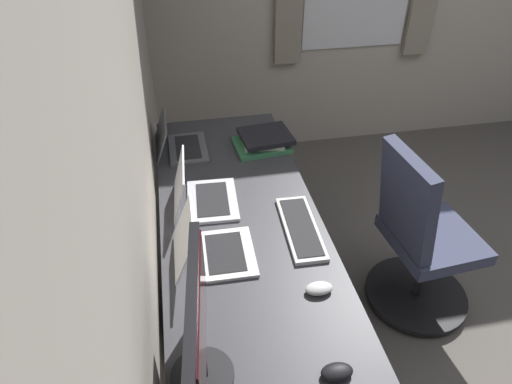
{
  "coord_description": "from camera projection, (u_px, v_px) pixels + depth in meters",
  "views": [
    {
      "loc": [
        -1.2,
        2.0,
        2.04
      ],
      "look_at": [
        0.23,
        1.73,
        0.95
      ],
      "focal_mm": 31.91,
      "sensor_mm": 36.0,
      "label": 1
    }
  ],
  "objects": [
    {
      "name": "mouse_main",
      "position": [
        319.0,
        288.0,
        1.68
      ],
      "size": [
        0.06,
        0.1,
        0.03
      ],
      "primitive_type": "ellipsoid",
      "color": "silver",
      "rests_on": "desk"
    },
    {
      "name": "desk",
      "position": [
        245.0,
        245.0,
        1.98
      ],
      "size": [
        2.16,
        0.71,
        0.73
      ],
      "color": "#38383D",
      "rests_on": "ground"
    },
    {
      "name": "laptop_center",
      "position": [
        209.0,
        248.0,
        1.81
      ],
      "size": [
        0.29,
        0.33,
        0.22
      ],
      "color": "white",
      "rests_on": "desk"
    },
    {
      "name": "mouse_spare",
      "position": [
        337.0,
        372.0,
        1.41
      ],
      "size": [
        0.06,
        0.1,
        0.03
      ],
      "primitive_type": "ellipsoid",
      "color": "black",
      "rests_on": "desk"
    },
    {
      "name": "laptop_left",
      "position": [
        177.0,
        143.0,
        2.46
      ],
      "size": [
        0.32,
        0.28,
        0.2
      ],
      "color": "#595B60",
      "rests_on": "desk"
    },
    {
      "name": "drawer_pedestal",
      "position": [
        251.0,
        344.0,
        1.95
      ],
      "size": [
        0.4,
        0.51,
        0.69
      ],
      "color": "#38383D",
      "rests_on": "ground"
    },
    {
      "name": "monitor_primary",
      "position": [
        198.0,
        329.0,
        1.28
      ],
      "size": [
        0.54,
        0.2,
        0.41
      ],
      "color": "black",
      "rests_on": "desk"
    },
    {
      "name": "book_stack_near",
      "position": [
        264.0,
        141.0,
        2.5
      ],
      "size": [
        0.27,
        0.33,
        0.08
      ],
      "color": "#3D8456",
      "rests_on": "desk"
    },
    {
      "name": "wall_back",
      "position": [
        115.0,
        161.0,
        1.36
      ],
      "size": [
        4.86,
        0.1,
        2.6
      ],
      "primitive_type": "cube",
      "color": "beige",
      "rests_on": "ground"
    },
    {
      "name": "laptop_leftmost",
      "position": [
        199.0,
        194.0,
        2.09
      ],
      "size": [
        0.33,
        0.31,
        0.23
      ],
      "color": "silver",
      "rests_on": "desk"
    },
    {
      "name": "keyboard_main",
      "position": [
        301.0,
        228.0,
        1.96
      ],
      "size": [
        0.42,
        0.16,
        0.02
      ],
      "color": "silver",
      "rests_on": "desk"
    },
    {
      "name": "office_chair",
      "position": [
        420.0,
        242.0,
        2.31
      ],
      "size": [
        0.56,
        0.57,
        0.97
      ],
      "color": "#383D56",
      "rests_on": "ground"
    }
  ]
}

